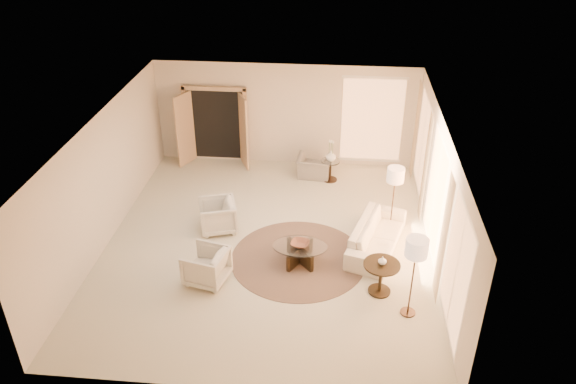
# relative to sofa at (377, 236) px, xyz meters

# --- Properties ---
(room) EXTENTS (7.04, 8.04, 2.83)m
(room) POSITION_rel_sofa_xyz_m (-2.34, -0.07, 1.08)
(room) COLOR beige
(room) RESTS_ON ground
(windows_right) EXTENTS (0.10, 6.40, 2.40)m
(windows_right) POSITION_rel_sofa_xyz_m (1.11, 0.03, 1.03)
(windows_right) COLOR #ED9E5F
(windows_right) RESTS_ON room
(window_back_corner) EXTENTS (1.70, 0.10, 2.40)m
(window_back_corner) POSITION_rel_sofa_xyz_m (-0.04, 3.88, 1.03)
(window_back_corner) COLOR #ED9E5F
(window_back_corner) RESTS_ON room
(curtains_right) EXTENTS (0.06, 5.20, 2.60)m
(curtains_right) POSITION_rel_sofa_xyz_m (1.06, 0.93, 0.98)
(curtains_right) COLOR tan
(curtains_right) RESTS_ON room
(french_doors) EXTENTS (1.95, 0.66, 2.16)m
(french_doors) POSITION_rel_sofa_xyz_m (-4.24, 3.74, 0.75)
(french_doors) COLOR tan
(french_doors) RESTS_ON room
(area_rug) EXTENTS (3.77, 3.77, 0.01)m
(area_rug) POSITION_rel_sofa_xyz_m (-1.64, -0.56, -0.31)
(area_rug) COLOR #3B2920
(area_rug) RESTS_ON room
(sofa) EXTENTS (1.42, 2.31, 0.63)m
(sofa) POSITION_rel_sofa_xyz_m (0.00, 0.00, 0.00)
(sofa) COLOR silver
(sofa) RESTS_ON room
(armchair_left) EXTENTS (0.92, 0.96, 0.80)m
(armchair_left) POSITION_rel_sofa_xyz_m (-3.54, 0.38, 0.09)
(armchair_left) COLOR silver
(armchair_left) RESTS_ON room
(armchair_right) EXTENTS (0.88, 0.92, 0.79)m
(armchair_right) POSITION_rel_sofa_xyz_m (-3.39, -1.45, 0.08)
(armchair_right) COLOR silver
(armchair_right) RESTS_ON room
(accent_chair) EXTENTS (0.91, 0.63, 0.76)m
(accent_chair) POSITION_rel_sofa_xyz_m (-1.52, 3.14, 0.07)
(accent_chair) COLOR gray
(accent_chair) RESTS_ON room
(coffee_table) EXTENTS (1.23, 1.23, 0.42)m
(coffee_table) POSITION_rel_sofa_xyz_m (-1.60, -0.67, -0.05)
(coffee_table) COLOR black
(coffee_table) RESTS_ON room
(end_table) EXTENTS (0.70, 0.70, 0.67)m
(end_table) POSITION_rel_sofa_xyz_m (0.01, -1.47, 0.14)
(end_table) COLOR black
(end_table) RESTS_ON room
(side_table) EXTENTS (0.49, 0.49, 0.57)m
(side_table) POSITION_rel_sofa_xyz_m (-1.08, 2.96, 0.03)
(side_table) COLOR #2F221A
(side_table) RESTS_ON room
(floor_lamp_near) EXTENTS (0.38, 0.38, 1.56)m
(floor_lamp_near) POSITION_rel_sofa_xyz_m (0.35, 0.77, 1.01)
(floor_lamp_near) COLOR #2F221A
(floor_lamp_near) RESTS_ON room
(floor_lamp_far) EXTENTS (0.40, 0.40, 1.65)m
(floor_lamp_far) POSITION_rel_sofa_xyz_m (0.51, -2.03, 1.09)
(floor_lamp_far) COLOR #2F221A
(floor_lamp_far) RESTS_ON room
(bowl) EXTENTS (0.44, 0.44, 0.09)m
(bowl) POSITION_rel_sofa_xyz_m (-1.60, -0.67, 0.15)
(bowl) COLOR brown
(bowl) RESTS_ON coffee_table
(end_vase) EXTENTS (0.17, 0.17, 0.17)m
(end_vase) POSITION_rel_sofa_xyz_m (0.01, -1.47, 0.43)
(end_vase) COLOR white
(end_vase) RESTS_ON end_table
(side_vase) EXTENTS (0.35, 0.35, 0.28)m
(side_vase) POSITION_rel_sofa_xyz_m (-1.08, 2.96, 0.39)
(side_vase) COLOR white
(side_vase) RESTS_ON side_table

